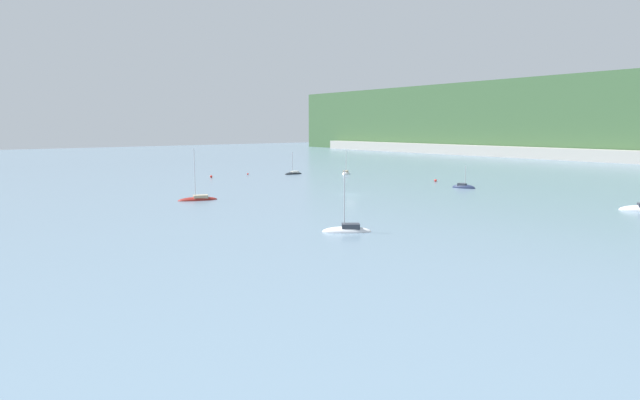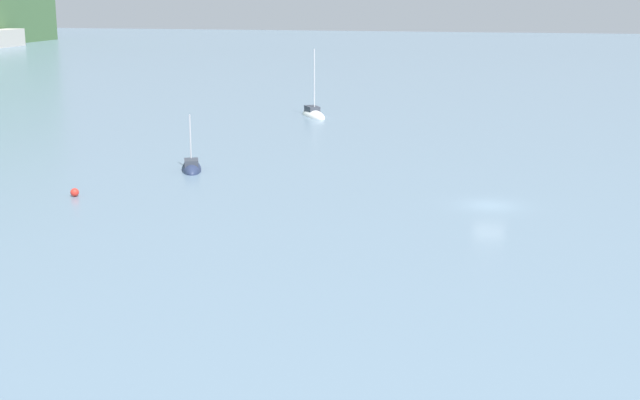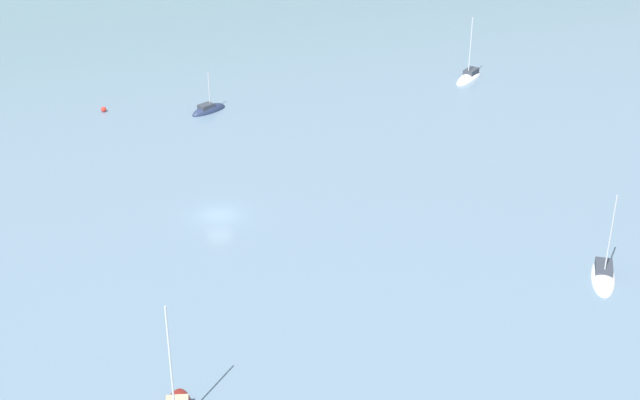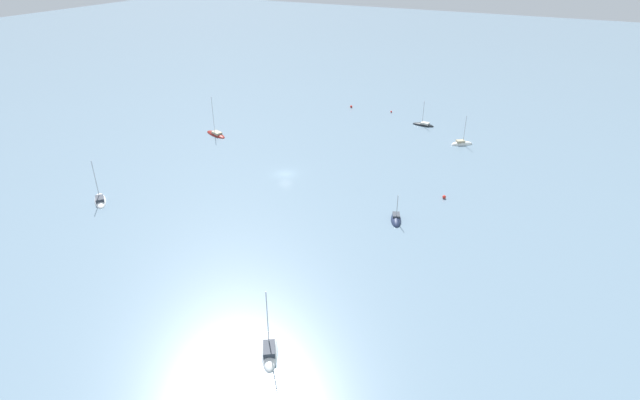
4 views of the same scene
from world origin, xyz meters
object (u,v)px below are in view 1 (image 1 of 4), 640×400
Objects in this scene: mooring_buoy_0 at (211,176)px; sailboat_4 at (464,188)px; mooring_buoy_2 at (248,174)px; mooring_buoy_1 at (436,181)px; sailboat_0 at (346,174)px; sailboat_2 at (347,231)px; sailboat_5 at (293,174)px; sailboat_3 at (198,200)px.

sailboat_4 is at bearing 30.60° from mooring_buoy_0.
mooring_buoy_0 is 1.41× the size of mooring_buoy_2.
mooring_buoy_2 is (-1.02, 12.97, -0.11)m from mooring_buoy_0.
sailboat_4 reaches higher than mooring_buoy_1.
sailboat_0 is 30.65m from mooring_buoy_2.
sailboat_2 is at bearing -91.91° from sailboat_4.
sailboat_0 reaches higher than mooring_buoy_1.
mooring_buoy_0 is 1.01× the size of mooring_buoy_1.
sailboat_4 is 8.70× the size of mooring_buoy_0.
sailboat_5 is 10.56× the size of mooring_buoy_1.
mooring_buoy_0 is at bearing -65.00° from sailboat_2.
sailboat_2 reaches higher than sailboat_4.
sailboat_4 is 8.81× the size of mooring_buoy_1.
mooring_buoy_1 reaches higher than mooring_buoy_2.
sailboat_4 is 66.47m from mooring_buoy_2.
mooring_buoy_2 is (-49.27, -29.09, -0.10)m from mooring_buoy_1.
mooring_buoy_2 is at bearing -111.83° from sailboat_3.
sailboat_2 reaches higher than mooring_buoy_0.
sailboat_5 is (-33.11, 48.10, -0.03)m from sailboat_3.
sailboat_3 is (23.12, -61.25, 0.01)m from sailboat_0.
sailboat_4 is 71.16m from mooring_buoy_0.
mooring_buoy_2 is at bearing -149.45° from mooring_buoy_1.
mooring_buoy_2 is at bearing 94.49° from mooring_buoy_0.
sailboat_0 is 16.51m from sailboat_5.
mooring_buoy_0 is at bearing 120.60° from sailboat_0.
sailboat_0 is 41.62m from mooring_buoy_0.
sailboat_4 is at bearing 20.47° from mooring_buoy_2.
sailboat_4 is at bearing -129.30° from sailboat_0.
sailboat_5 is at bearing -82.24° from sailboat_2.
sailboat_0 is at bearing 155.88° from sailboat_4.
sailboat_3 reaches higher than mooring_buoy_0.
sailboat_5 is at bearing 76.28° from mooring_buoy_0.
sailboat_0 is 87.36m from sailboat_2.
sailboat_3 is 63.06m from sailboat_4.
sailboat_0 is at bearing -139.48° from sailboat_3.
sailboat_4 is at bearing -121.67° from sailboat_2.
sailboat_0 is 1.11× the size of sailboat_5.
sailboat_3 is at bearing -97.88° from mooring_buoy_1.
sailboat_3 is 65.56m from mooring_buoy_1.
sailboat_0 reaches higher than sailboat_4.
mooring_buoy_1 is at bearing 134.40° from sailboat_4.
mooring_buoy_2 is at bearing 179.08° from sailboat_4.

